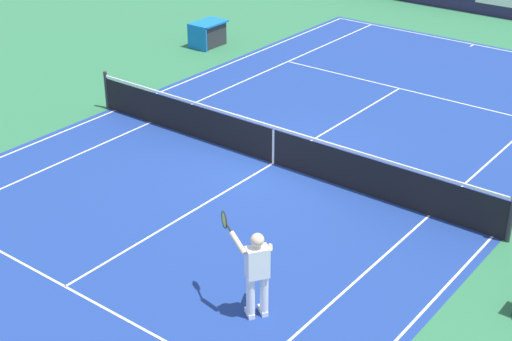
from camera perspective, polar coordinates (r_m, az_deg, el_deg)
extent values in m
plane|color=#2D7247|center=(18.40, 1.31, 0.55)|extent=(60.00, 60.00, 0.00)
cube|color=navy|center=(18.40, 1.31, 0.55)|extent=(24.20, 11.40, 0.00)
cube|color=white|center=(28.24, 15.95, 9.05)|extent=(0.05, 11.00, 0.01)
cube|color=white|center=(21.81, -10.45, 4.45)|extent=(23.80, 0.05, 0.01)
cube|color=white|center=(16.19, 17.25, -4.72)|extent=(23.80, 0.05, 0.01)
cube|color=white|center=(20.86, -7.84, 3.60)|extent=(23.80, 0.05, 0.01)
cube|color=white|center=(16.60, 12.83, -3.28)|extent=(23.80, 0.05, 0.01)
cube|color=white|center=(14.45, -14.08, -8.40)|extent=(0.05, 8.22, 0.01)
cube|color=white|center=(23.46, 10.66, 6.05)|extent=(0.05, 8.22, 0.01)
cube|color=white|center=(18.40, 1.31, 0.56)|extent=(12.80, 0.05, 0.01)
cube|color=white|center=(28.11, 15.83, 8.98)|extent=(0.30, 0.05, 0.01)
cylinder|color=#2D2D33|center=(21.82, -11.10, 5.92)|extent=(0.10, 0.10, 1.08)
cylinder|color=#2D2D33|center=(15.85, 18.51, -3.38)|extent=(0.10, 0.10, 1.08)
cube|color=black|center=(18.21, 1.32, 1.80)|extent=(0.02, 11.60, 0.88)
cube|color=white|center=(18.00, 1.34, 3.26)|extent=(0.04, 11.60, 0.06)
cube|color=white|center=(18.21, 1.32, 1.80)|extent=(0.04, 0.06, 0.88)
cylinder|color=white|center=(13.10, 0.60, -9.14)|extent=(0.15, 0.15, 0.74)
cube|color=white|center=(13.39, 0.51, -10.40)|extent=(0.25, 0.29, 0.09)
cylinder|color=white|center=(13.04, -0.41, -9.34)|extent=(0.15, 0.15, 0.74)
cube|color=white|center=(13.33, -0.48, -10.60)|extent=(0.25, 0.29, 0.09)
cube|color=white|center=(12.70, 0.10, -6.87)|extent=(0.45, 0.41, 0.56)
sphere|color=beige|center=(12.46, 0.10, -5.20)|extent=(0.23, 0.23, 0.23)
cylinder|color=beige|center=(12.84, 1.05, -5.76)|extent=(0.38, 0.32, 0.26)
cylinder|color=beige|center=(12.59, -1.36, -5.41)|extent=(0.20, 0.42, 0.30)
cylinder|color=#232326|center=(12.77, -2.04, -4.32)|extent=(0.19, 0.25, 0.04)
torus|color=#232326|center=(13.01, -2.39, -3.69)|extent=(0.20, 0.27, 0.31)
cylinder|color=#C6D84C|center=(13.01, -2.39, -3.69)|extent=(0.16, 0.23, 0.27)
sphere|color=#CCE01E|center=(19.56, 1.90, 2.32)|extent=(0.07, 0.07, 0.07)
cube|color=#2D2D33|center=(26.98, -3.56, 10.10)|extent=(1.10, 0.70, 0.80)
cube|color=blue|center=(26.87, -3.58, 10.96)|extent=(1.24, 0.84, 0.06)
cube|color=blue|center=(26.55, -4.42, 9.84)|extent=(0.06, 0.84, 0.84)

